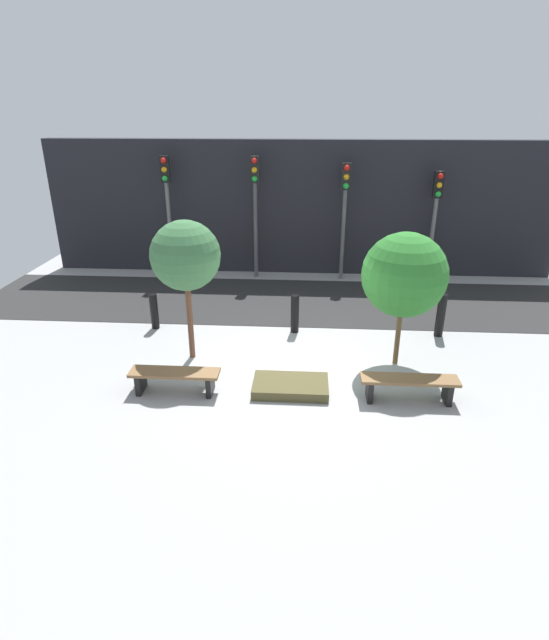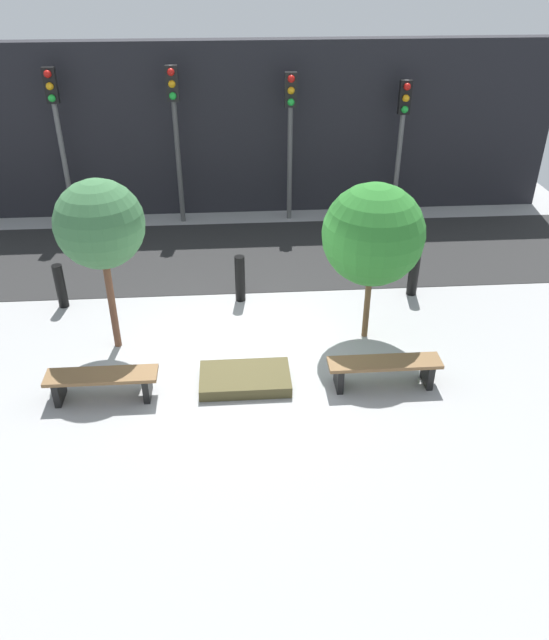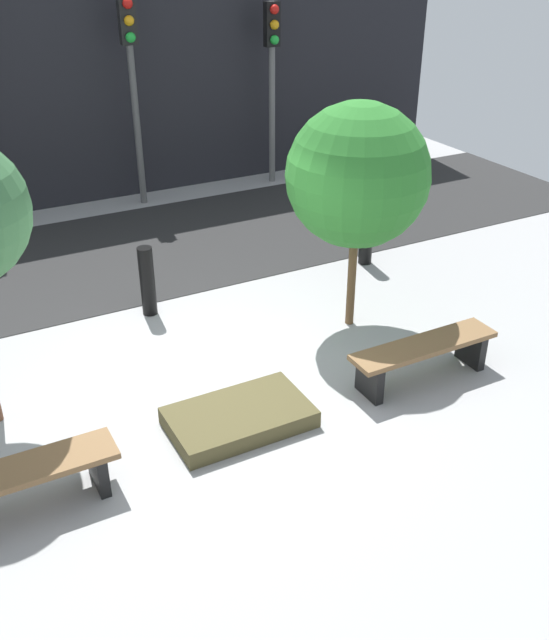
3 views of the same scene
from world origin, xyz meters
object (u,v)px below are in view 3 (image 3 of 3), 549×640
object	(u,v)px
planter_bed	(239,417)
bollard_center	(367,230)
bench_right	(423,353)
bench_left	(20,480)
traffic_light_mid_east	(132,65)
traffic_light_east	(272,61)
tree_behind_right_bench	(358,176)
bollard_left	(147,281)

from	to	relation	value
planter_bed	bollard_center	bearing A→B (deg)	38.58
planter_bed	bench_right	bearing A→B (deg)	-5.15
bench_left	planter_bed	world-z (taller)	bench_left
bench_left	traffic_light_mid_east	size ratio (longest dim) A/B	0.48
planter_bed	traffic_light_east	xyz separation A→B (m)	(4.10, 6.99, 2.24)
traffic_light_mid_east	traffic_light_east	world-z (taller)	traffic_light_mid_east
bench_right	traffic_light_mid_east	world-z (taller)	traffic_light_mid_east
tree_behind_right_bench	bollard_center	size ratio (longest dim) A/B	2.67
bench_left	bollard_left	bearing A→B (deg)	53.16
planter_bed	bollard_center	world-z (taller)	bollard_center
traffic_light_mid_east	traffic_light_east	size ratio (longest dim) A/B	1.06
traffic_light_mid_east	traffic_light_east	xyz separation A→B (m)	(2.73, -0.00, -0.14)
bench_left	bollard_left	world-z (taller)	bollard_left
planter_bed	traffic_light_east	distance (m)	8.41
bench_left	bollard_center	bearing A→B (deg)	27.46
planter_bed	traffic_light_east	world-z (taller)	traffic_light_east
planter_bed	traffic_light_mid_east	xyz separation A→B (m)	(1.37, 6.99, 2.38)
traffic_light_mid_east	bench_left	bearing A→B (deg)	-116.51
bench_left	traffic_light_east	world-z (taller)	traffic_light_east
planter_bed	bollard_left	distance (m)	2.80
bench_right	tree_behind_right_bench	size ratio (longest dim) A/B	0.63
planter_bed	traffic_light_east	size ratio (longest dim) A/B	0.43
bench_right	traffic_light_mid_east	distance (m)	7.55
bollard_left	tree_behind_right_bench	bearing A→B (deg)	-33.73
bollard_center	traffic_light_mid_east	world-z (taller)	traffic_light_mid_east
tree_behind_right_bench	bollard_center	distance (m)	2.43
bench_right	bollard_center	distance (m)	3.24
traffic_light_east	bench_right	bearing A→B (deg)	-104.64
bollard_center	bench_left	bearing A→B (deg)	-152.43
traffic_light_east	traffic_light_mid_east	bearing A→B (deg)	179.99
bench_right	traffic_light_east	xyz separation A→B (m)	(1.88, 7.19, 2.00)
tree_behind_right_bench	traffic_light_mid_east	distance (m)	5.78
bench_left	tree_behind_right_bench	size ratio (longest dim) A/B	0.60
planter_bed	bench_left	bearing A→B (deg)	-174.85
tree_behind_right_bench	bollard_left	distance (m)	3.07
bench_left	traffic_light_east	xyz separation A→B (m)	(6.32, 7.19, 2.01)
bench_right	planter_bed	size ratio (longest dim) A/B	1.24
bench_right	tree_behind_right_bench	xyz separation A→B (m)	(0.00, 1.49, 1.65)
tree_behind_right_bench	bench_left	bearing A→B (deg)	-161.41
bench_right	tree_behind_right_bench	world-z (taller)	tree_behind_right_bench
bench_right	traffic_light_mid_east	bearing A→B (deg)	96.89
bench_left	tree_behind_right_bench	bearing A→B (deg)	18.47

